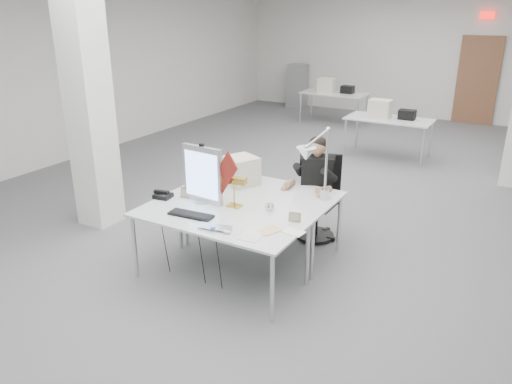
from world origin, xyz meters
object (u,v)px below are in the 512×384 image
laptop (213,230)px  architect_lamp (317,163)px  bankers_lamp (234,193)px  seated_person (316,172)px  desk_phone (163,196)px  office_chair (317,196)px  desk_main (219,218)px  monitor (203,175)px  beige_monitor (241,170)px

laptop → architect_lamp: (0.61, 1.07, 0.48)m
bankers_lamp → architect_lamp: (0.76, 0.44, 0.33)m
laptop → bankers_lamp: bankers_lamp is taller
seated_person → desk_phone: (-1.30, -1.31, -0.12)m
architect_lamp → office_chair: bearing=89.6°
seated_person → laptop: bearing=-124.3°
desk_main → bankers_lamp: 0.36m
desk_main → laptop: (0.14, -0.32, 0.03)m
monitor → beige_monitor: monitor is taller
laptop → desk_phone: (-0.99, 0.44, 0.01)m
desk_phone → beige_monitor: beige_monitor is taller
seated_person → desk_main: bearing=-131.9°
bankers_lamp → desk_phone: 0.87m
monitor → architect_lamp: 1.25m
desk_main → beige_monitor: bearing=108.4°
desk_main → desk_phone: size_ratio=9.72×
seated_person → desk_phone: bearing=-159.0°
bankers_lamp → monitor: bearing=-178.7°
desk_phone → monitor: bearing=8.3°
desk_main → laptop: size_ratio=5.47×
office_chair → beige_monitor: (-0.78, -0.52, 0.36)m
office_chair → seated_person: (0.00, -0.05, 0.33)m
desk_main → architect_lamp: 1.18m
office_chair → laptop: size_ratio=3.44×
desk_main → seated_person: seated_person is taller
architect_lamp → bankers_lamp: bearing=-172.5°
beige_monitor → laptop: bearing=-45.2°
desk_main → monitor: monitor is taller
bankers_lamp → architect_lamp: size_ratio=0.32×
monitor → architect_lamp: size_ratio=0.64×
laptop → beige_monitor: size_ratio=0.92×
laptop → monitor: bearing=121.9°
office_chair → architect_lamp: architect_lamp is taller
monitor → desk_phone: monitor is taller
laptop → desk_phone: 1.08m
desk_main → beige_monitor: size_ratio=5.03×
laptop → architect_lamp: architect_lamp is taller
monitor → beige_monitor: size_ratio=1.77×
beige_monitor → architect_lamp: architect_lamp is taller
office_chair → seated_person: bearing=-114.3°
desk_main → monitor: bearing=145.3°
beige_monitor → architect_lamp: bearing=13.6°
desk_main → beige_monitor: (-0.32, 0.97, 0.18)m
desk_main → architect_lamp: (0.75, 0.75, 0.51)m
office_chair → desk_phone: (-1.30, -1.36, 0.21)m
desk_main → office_chair: 1.56m
desk_main → bankers_lamp: bankers_lamp is taller
desk_phone → seated_person: bearing=37.0°
seated_person → office_chair: bearing=65.7°
desk_phone → architect_lamp: architect_lamp is taller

